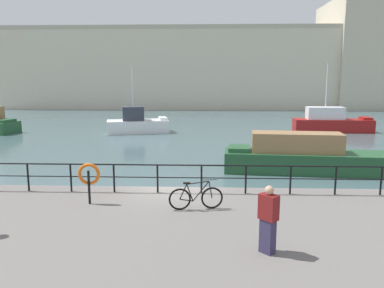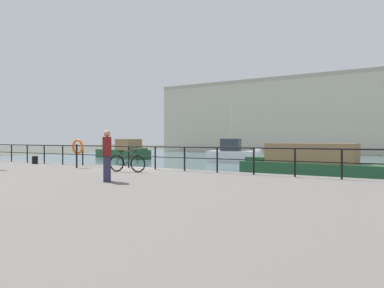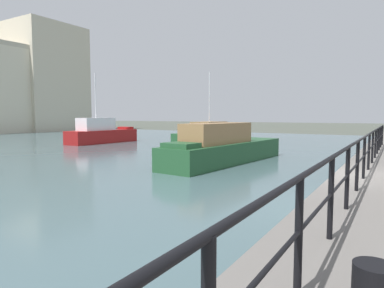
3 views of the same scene
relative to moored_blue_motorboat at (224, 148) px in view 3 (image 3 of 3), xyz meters
name	(u,v)px [view 3 (image 3 of 3)]	position (x,y,z in m)	size (l,w,h in m)	color
ground_plane	(333,211)	(-6.96, -6.78, -0.87)	(240.00, 240.00, 0.00)	#4C5147
moored_blue_motorboat	(224,148)	(0.00, 0.00, 0.00)	(9.99, 3.03, 2.24)	#23512D
moored_green_narrowboat	(209,134)	(13.74, 8.36, -0.10)	(9.59, 2.85, 7.08)	#23512D
moored_small_launch	(101,133)	(6.46, 16.25, 0.08)	(7.47, 2.38, 6.61)	maroon
quay_railing	(364,149)	(-7.49, -7.53, 0.94)	(22.78, 0.07, 1.08)	black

